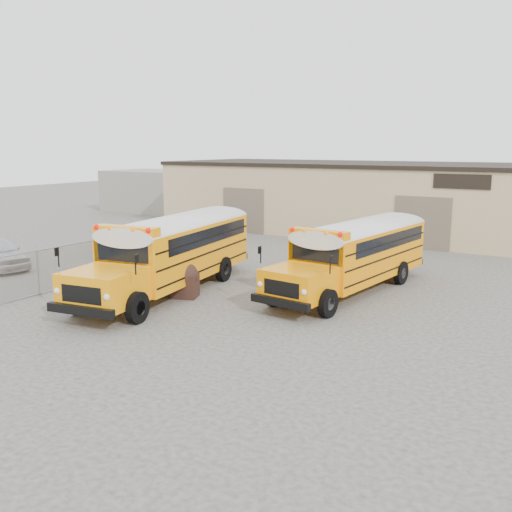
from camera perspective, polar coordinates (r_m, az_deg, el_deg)
The scene contains 9 objects.
ground at distance 22.09m, azimuth -4.91°, elevation -4.30°, with size 120.00×120.00×0.00m, color #3F3C3A.
warehouse at distance 39.36m, azimuth 12.68°, elevation 5.73°, with size 30.20×10.20×4.67m.
chainlink_fence at distance 27.90m, azimuth -11.21°, elevation 0.65°, with size 0.07×18.07×1.81m.
distant_building_left at distance 52.44m, azimuth -10.04°, elevation 6.45°, with size 8.00×6.00×3.60m, color gray.
school_bus_left at distance 28.82m, azimuth -1.85°, elevation 2.94°, with size 4.11×10.74×3.07m.
school_bus_right at distance 28.73m, azimuth 15.41°, elevation 2.27°, with size 3.51×9.92×2.84m.
tarp_bundle at distance 22.25m, azimuth -7.10°, elevation -2.34°, with size 1.16×1.10×1.39m.
car_white at distance 31.09m, azimuth -12.55°, elevation 1.28°, with size 1.98×4.87×1.41m, color white.
car_dark at distance 35.71m, azimuth -6.35°, elevation 2.85°, with size 1.68×4.81×1.58m, color black.
Camera 1 is at (12.73, -17.09, 5.82)m, focal length 40.00 mm.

